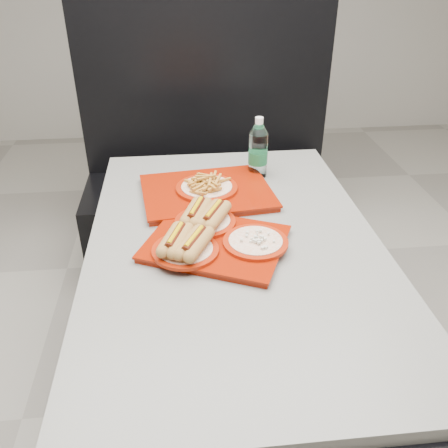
{
  "coord_description": "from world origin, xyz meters",
  "views": [
    {
      "loc": [
        -0.16,
        -1.22,
        1.55
      ],
      "look_at": [
        -0.04,
        -0.03,
        0.83
      ],
      "focal_mm": 38.0,
      "sensor_mm": 36.0,
      "label": 1
    }
  ],
  "objects": [
    {
      "name": "ground",
      "position": [
        0.0,
        0.0,
        0.0
      ],
      "size": [
        6.0,
        6.0,
        0.0
      ],
      "primitive_type": "plane",
      "color": "gray",
      "rests_on": "ground"
    },
    {
      "name": "diner_table",
      "position": [
        0.0,
        0.0,
        0.58
      ],
      "size": [
        0.92,
        1.42,
        0.75
      ],
      "color": "black",
      "rests_on": "ground"
    },
    {
      "name": "booth_bench",
      "position": [
        0.0,
        1.09,
        0.4
      ],
      "size": [
        1.3,
        0.57,
        1.35
      ],
      "color": "black",
      "rests_on": "ground"
    },
    {
      "name": "tray_near",
      "position": [
        -0.08,
        -0.02,
        0.78
      ],
      "size": [
        0.49,
        0.45,
        0.09
      ],
      "rotation": [
        0.0,
        0.0,
        -0.42
      ],
      "color": "maroon",
      "rests_on": "diner_table"
    },
    {
      "name": "tray_far",
      "position": [
        -0.06,
        0.3,
        0.78
      ],
      "size": [
        0.5,
        0.41,
        0.09
      ],
      "rotation": [
        0.0,
        0.0,
        0.11
      ],
      "color": "maroon",
      "rests_on": "diner_table"
    },
    {
      "name": "water_bottle",
      "position": [
        0.15,
        0.46,
        0.85
      ],
      "size": [
        0.07,
        0.07,
        0.24
      ],
      "rotation": [
        0.0,
        0.0,
        -0.15
      ],
      "color": "silver",
      "rests_on": "diner_table"
    }
  ]
}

